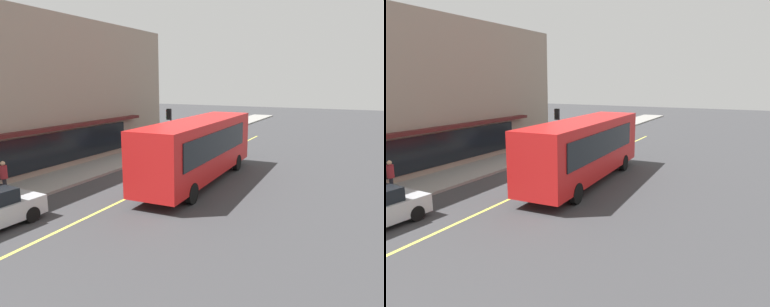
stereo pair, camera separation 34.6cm
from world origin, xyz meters
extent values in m
plane|color=#38383A|center=(0.00, 0.00, 0.00)|extent=(120.00, 120.00, 0.00)
cube|color=gray|center=(0.00, 5.33, 0.07)|extent=(80.00, 3.15, 0.15)
cube|color=#D8D14C|center=(0.00, 0.00, 0.00)|extent=(36.00, 0.16, 0.01)
cube|color=#4C1919|center=(-3.58, 6.65, 2.80)|extent=(19.13, 0.70, 0.20)
cube|color=black|center=(-3.58, 6.87, 1.50)|extent=(16.40, 0.08, 2.00)
cube|color=red|center=(-0.26, -1.90, 2.00)|extent=(11.08, 2.90, 3.00)
cube|color=black|center=(5.19, -1.71, 2.36)|extent=(0.20, 2.10, 1.80)
cube|color=black|center=(-0.60, -0.64, 2.36)|extent=(8.80, 0.38, 1.32)
cube|color=black|center=(-0.51, -3.18, 2.36)|extent=(8.80, 0.38, 1.32)
cube|color=#0CF259|center=(5.26, -1.70, 3.25)|extent=(0.15, 1.90, 0.36)
cube|color=#2D2D33|center=(5.29, -1.70, 0.75)|extent=(0.25, 2.40, 0.40)
cylinder|color=black|center=(3.22, -0.65, 0.50)|extent=(1.01, 0.34, 1.00)
cylinder|color=black|center=(3.30, -2.90, 0.50)|extent=(1.01, 0.34, 1.00)
cylinder|color=black|center=(-3.82, -0.90, 0.50)|extent=(1.01, 0.34, 1.00)
cylinder|color=black|center=(-3.73, -3.16, 0.50)|extent=(1.01, 0.34, 1.00)
cylinder|color=#2D2D33|center=(7.78, 4.41, 1.75)|extent=(0.12, 0.12, 3.20)
cube|color=black|center=(7.78, 4.61, 2.90)|extent=(0.30, 0.30, 0.90)
sphere|color=red|center=(7.78, 4.78, 3.17)|extent=(0.18, 0.18, 0.18)
sphere|color=orange|center=(7.78, 4.78, 2.90)|extent=(0.18, 0.18, 0.18)
sphere|color=green|center=(7.78, 4.78, 2.63)|extent=(0.18, 0.18, 0.18)
cube|color=navy|center=(7.08, 2.66, 0.60)|extent=(4.35, 1.94, 0.75)
cube|color=black|center=(7.23, 2.66, 1.25)|extent=(2.45, 1.59, 0.55)
cylinder|color=black|center=(5.69, 1.79, 0.32)|extent=(0.65, 0.24, 0.64)
cylinder|color=black|center=(5.63, 3.43, 0.32)|extent=(0.65, 0.24, 0.64)
cylinder|color=black|center=(8.52, 1.88, 0.32)|extent=(0.65, 0.24, 0.64)
cylinder|color=black|center=(8.47, 3.52, 0.32)|extent=(0.65, 0.24, 0.64)
cylinder|color=black|center=(-8.46, 3.28, 0.32)|extent=(0.65, 0.25, 0.64)
cylinder|color=black|center=(-8.54, 1.64, 0.32)|extent=(0.65, 0.25, 0.64)
cylinder|color=black|center=(-6.90, 5.40, 0.55)|extent=(0.18, 0.18, 0.80)
cylinder|color=maroon|center=(-6.90, 5.40, 1.27)|extent=(0.34, 0.34, 0.64)
sphere|color=tan|center=(-6.90, 5.40, 1.70)|extent=(0.22, 0.22, 0.22)
camera|label=1|loc=(-18.06, -10.23, 5.60)|focal=33.84mm
camera|label=2|loc=(-17.90, -10.54, 5.60)|focal=33.84mm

